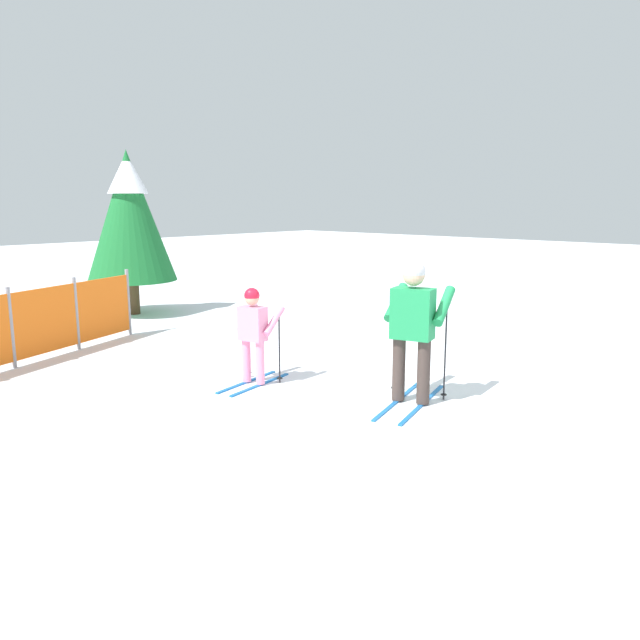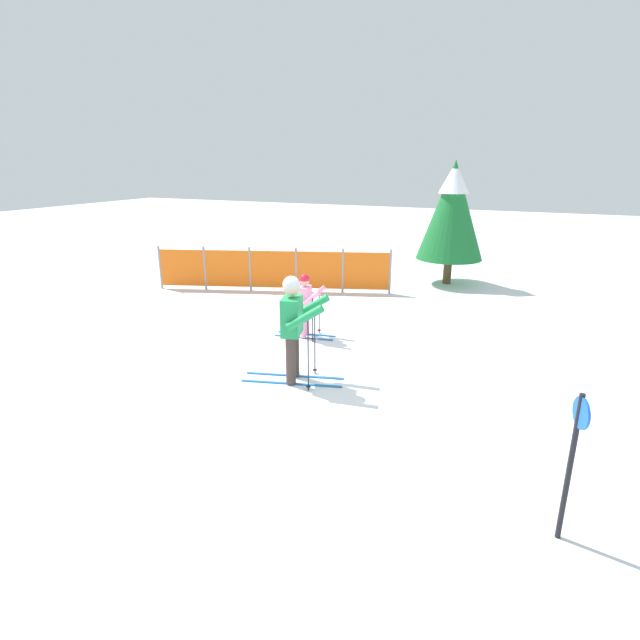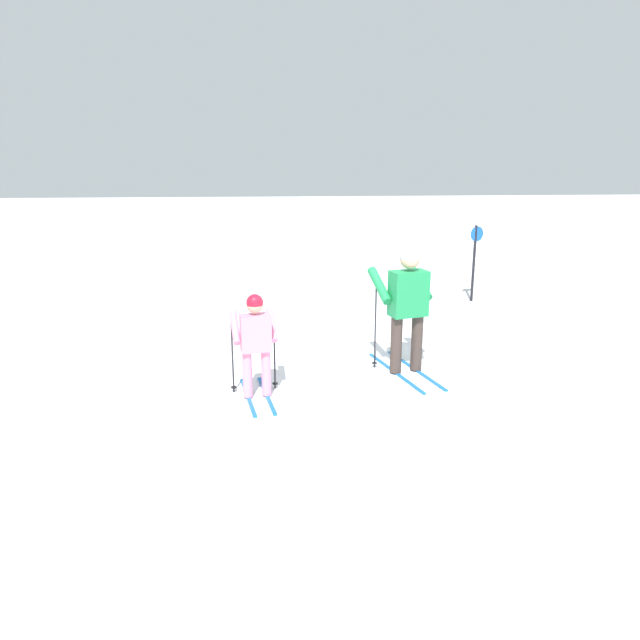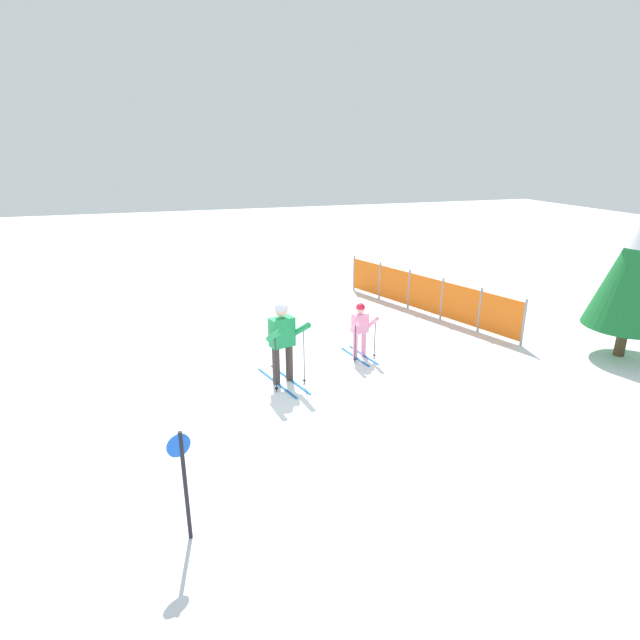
{
  "view_description": "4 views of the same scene",
  "coord_description": "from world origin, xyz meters",
  "px_view_note": "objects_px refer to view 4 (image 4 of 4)",
  "views": [
    {
      "loc": [
        -5.9,
        -3.9,
        2.31
      ],
      "look_at": [
        -0.67,
        0.85,
        0.96
      ],
      "focal_mm": 35.0,
      "sensor_mm": 36.0,
      "label": 1
    },
    {
      "loc": [
        3.23,
        -6.37,
        3.29
      ],
      "look_at": [
        -0.13,
        1.17,
        0.63
      ],
      "focal_mm": 28.0,
      "sensor_mm": 36.0,
      "label": 2
    },
    {
      "loc": [
        -7.65,
        1.66,
        2.85
      ],
      "look_at": [
        -0.33,
        1.13,
        0.81
      ],
      "focal_mm": 35.0,
      "sensor_mm": 36.0,
      "label": 3
    },
    {
      "loc": [
        8.73,
        -2.06,
        4.41
      ],
      "look_at": [
        -0.68,
        0.95,
        0.99
      ],
      "focal_mm": 28.0,
      "sensor_mm": 36.0,
      "label": 4
    }
  ],
  "objects_px": {
    "conifer_far": "(637,266)",
    "trail_marker": "(183,475)",
    "safety_fence": "(425,294)",
    "skier_adult": "(283,335)",
    "skier_child": "(360,326)"
  },
  "relations": [
    {
      "from": "skier_adult",
      "to": "trail_marker",
      "type": "distance_m",
      "value": 4.27
    },
    {
      "from": "conifer_far",
      "to": "trail_marker",
      "type": "distance_m",
      "value": 10.02
    },
    {
      "from": "skier_adult",
      "to": "safety_fence",
      "type": "relative_size",
      "value": 0.29
    },
    {
      "from": "skier_adult",
      "to": "conifer_far",
      "type": "relative_size",
      "value": 0.5
    },
    {
      "from": "conifer_far",
      "to": "safety_fence",
      "type": "bearing_deg",
      "value": -146.04
    },
    {
      "from": "conifer_far",
      "to": "trail_marker",
      "type": "relative_size",
      "value": 2.29
    },
    {
      "from": "conifer_far",
      "to": "trail_marker",
      "type": "bearing_deg",
      "value": -73.86
    },
    {
      "from": "trail_marker",
      "to": "skier_child",
      "type": "bearing_deg",
      "value": 138.19
    },
    {
      "from": "skier_adult",
      "to": "skier_child",
      "type": "xyz_separation_m",
      "value": [
        -0.72,
        1.91,
        -0.27
      ]
    },
    {
      "from": "conifer_far",
      "to": "trail_marker",
      "type": "height_order",
      "value": "conifer_far"
    },
    {
      "from": "trail_marker",
      "to": "safety_fence",
      "type": "bearing_deg",
      "value": 134.66
    },
    {
      "from": "skier_child",
      "to": "trail_marker",
      "type": "bearing_deg",
      "value": -51.73
    },
    {
      "from": "safety_fence",
      "to": "trail_marker",
      "type": "height_order",
      "value": "trail_marker"
    },
    {
      "from": "skier_child",
      "to": "safety_fence",
      "type": "distance_m",
      "value": 3.7
    },
    {
      "from": "skier_child",
      "to": "safety_fence",
      "type": "relative_size",
      "value": 0.22
    }
  ]
}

